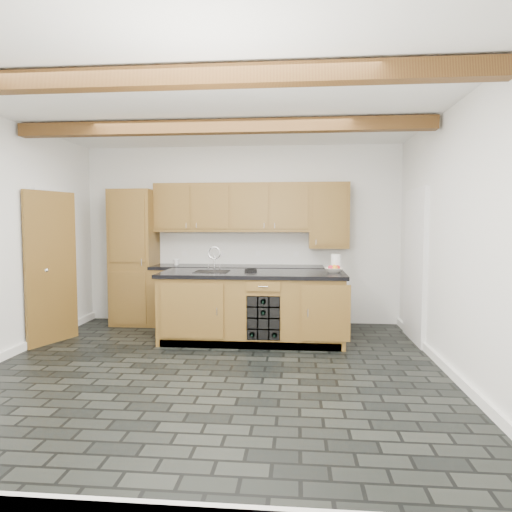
# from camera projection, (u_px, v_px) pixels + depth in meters

# --- Properties ---
(ground) EXTENTS (5.00, 5.00, 0.00)m
(ground) POSITION_uv_depth(u_px,v_px,m) (213.00, 370.00, 4.90)
(ground) COLOR black
(ground) RESTS_ON ground
(room_shell) EXTENTS (5.01, 5.00, 5.00)m
(room_shell) POSITION_uv_depth(u_px,v_px,m) (213.00, 228.00, 5.33)
(room_shell) COLOR white
(room_shell) RESTS_ON ground
(back_cabinetry) EXTENTS (3.65, 0.62, 2.20)m
(back_cabinetry) POSITION_uv_depth(u_px,v_px,m) (215.00, 262.00, 7.09)
(back_cabinetry) COLOR brown
(back_cabinetry) RESTS_ON ground
(island) EXTENTS (2.48, 0.96, 0.93)m
(island) POSITION_uv_depth(u_px,v_px,m) (253.00, 307.00, 6.12)
(island) COLOR brown
(island) RESTS_ON ground
(faucet) EXTENTS (0.45, 0.40, 0.34)m
(faucet) POSITION_uv_depth(u_px,v_px,m) (212.00, 269.00, 6.18)
(faucet) COLOR black
(faucet) RESTS_ON island
(kitchen_scale) EXTENTS (0.17, 0.12, 0.05)m
(kitchen_scale) POSITION_uv_depth(u_px,v_px,m) (251.00, 270.00, 6.16)
(kitchen_scale) COLOR black
(kitchen_scale) RESTS_ON island
(fruit_bowl) EXTENTS (0.26, 0.26, 0.06)m
(fruit_bowl) POSITION_uv_depth(u_px,v_px,m) (334.00, 270.00, 6.07)
(fruit_bowl) COLOR silver
(fruit_bowl) RESTS_ON island
(fruit_cluster) EXTENTS (0.16, 0.17, 0.07)m
(fruit_cluster) POSITION_uv_depth(u_px,v_px,m) (334.00, 268.00, 6.06)
(fruit_cluster) COLOR red
(fruit_cluster) RESTS_ON fruit_bowl
(paper_towel) EXTENTS (0.13, 0.13, 0.23)m
(paper_towel) POSITION_uv_depth(u_px,v_px,m) (336.00, 263.00, 6.18)
(paper_towel) COLOR white
(paper_towel) RESTS_ON island
(mug) EXTENTS (0.12, 0.12, 0.10)m
(mug) POSITION_uv_depth(u_px,v_px,m) (176.00, 262.00, 7.09)
(mug) COLOR white
(mug) RESTS_ON back_cabinetry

